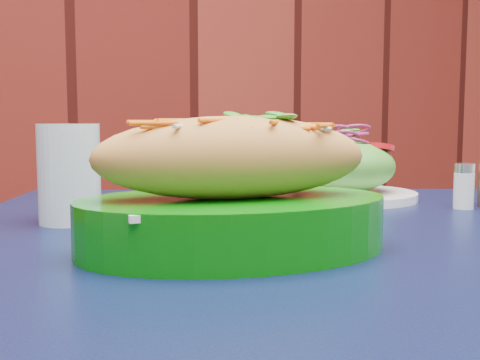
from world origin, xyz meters
name	(u,v)px	position (x,y,z in m)	size (l,w,h in m)	color
cafe_table	(297,316)	(0.39, 1.62, 0.66)	(1.06, 1.06, 0.75)	black
banh_mi_basket	(234,195)	(0.30, 1.58, 0.80)	(0.31, 0.23, 0.13)	#076C08
salad_plate	(348,172)	(0.60, 1.83, 0.79)	(0.20, 0.20, 0.11)	white
water_glass	(69,174)	(0.19, 1.80, 0.81)	(0.07, 0.07, 0.12)	silver
salt_shaker	(464,186)	(0.69, 1.68, 0.78)	(0.03, 0.03, 0.06)	white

